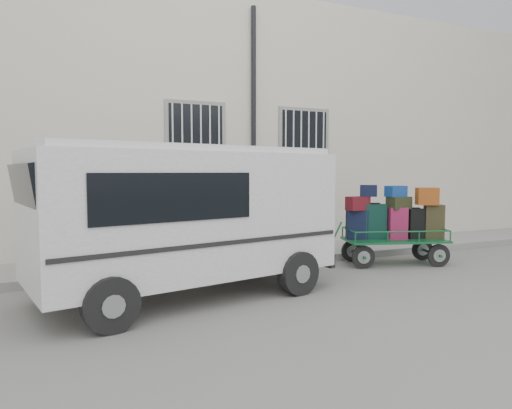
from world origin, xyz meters
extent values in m
plane|color=slate|center=(0.00, 0.00, 0.00)|extent=(80.00, 80.00, 0.00)
cube|color=beige|center=(0.00, 5.50, 3.00)|extent=(24.00, 5.00, 6.00)
cylinder|color=black|center=(0.95, 2.92, 2.80)|extent=(0.11, 0.11, 5.60)
cube|color=black|center=(-0.40, 2.98, 2.25)|extent=(1.20, 0.08, 2.20)
cube|color=gray|center=(-0.40, 2.96, 1.09)|extent=(1.45, 0.22, 0.12)
cube|color=black|center=(2.30, 2.98, 2.25)|extent=(1.20, 0.08, 2.20)
cube|color=gray|center=(2.30, 2.96, 1.09)|extent=(1.45, 0.22, 0.12)
cube|color=gray|center=(0.00, 2.20, 0.07)|extent=(24.00, 1.70, 0.15)
cylinder|color=black|center=(2.25, 0.51, 0.23)|extent=(0.45, 0.19, 0.46)
cylinder|color=gray|center=(2.25, 0.51, 0.23)|extent=(0.26, 0.15, 0.25)
cylinder|color=black|center=(2.46, 1.18, 0.23)|extent=(0.45, 0.19, 0.46)
cylinder|color=gray|center=(2.46, 1.18, 0.23)|extent=(0.26, 0.15, 0.25)
cylinder|color=black|center=(3.73, 0.05, 0.23)|extent=(0.45, 0.19, 0.46)
cylinder|color=gray|center=(3.73, 0.05, 0.23)|extent=(0.26, 0.15, 0.25)
cylinder|color=black|center=(3.94, 0.71, 0.23)|extent=(0.45, 0.19, 0.46)
cylinder|color=gray|center=(3.94, 0.71, 0.23)|extent=(0.26, 0.15, 0.25)
cube|color=#155E31|center=(3.10, 0.61, 0.50)|extent=(2.19, 1.47, 0.05)
cylinder|color=#155E31|center=(1.92, 0.98, 0.64)|extent=(0.26, 0.11, 0.51)
cube|color=black|center=(2.37, 0.90, 0.82)|extent=(0.47, 0.37, 0.59)
cube|color=black|center=(2.37, 0.90, 1.13)|extent=(0.19, 0.16, 0.03)
cube|color=#0D3227|center=(2.71, 0.77, 0.88)|extent=(0.48, 0.31, 0.71)
cube|color=black|center=(2.71, 0.77, 1.25)|extent=(0.20, 0.15, 0.03)
cube|color=#891857|center=(3.12, 0.57, 0.85)|extent=(0.42, 0.31, 0.65)
cube|color=black|center=(3.12, 0.57, 1.19)|extent=(0.18, 0.15, 0.03)
cube|color=black|center=(3.52, 0.49, 0.83)|extent=(0.38, 0.26, 0.61)
cube|color=black|center=(3.52, 0.49, 1.15)|extent=(0.16, 0.14, 0.03)
cube|color=#2E2C17|center=(3.89, 0.35, 0.87)|extent=(0.44, 0.38, 0.69)
cube|color=black|center=(3.89, 0.35, 1.23)|extent=(0.18, 0.15, 0.03)
cube|color=#4D0F19|center=(2.36, 0.87, 1.26)|extent=(0.44, 0.27, 0.28)
cube|color=black|center=(3.19, 0.61, 1.26)|extent=(0.50, 0.31, 0.25)
cube|color=brown|center=(3.73, 0.40, 1.39)|extent=(0.50, 0.44, 0.35)
cube|color=black|center=(2.59, 0.83, 1.51)|extent=(0.42, 0.41, 0.23)
cube|color=navy|center=(3.14, 0.65, 1.50)|extent=(0.40, 0.26, 0.22)
cube|color=silver|center=(-1.44, -0.02, 1.28)|extent=(4.68, 2.74, 1.80)
cube|color=silver|center=(-1.44, -0.02, 2.21)|extent=(4.46, 2.55, 0.10)
cube|color=black|center=(-3.57, -0.46, 1.63)|extent=(0.51, 1.65, 0.75)
cube|color=black|center=(-1.83, -1.07, 1.58)|extent=(2.16, 0.48, 0.62)
cube|color=black|center=(0.72, 0.42, 1.58)|extent=(0.32, 1.38, 0.55)
cube|color=black|center=(0.71, 0.42, 0.43)|extent=(0.47, 1.83, 0.22)
cube|color=white|center=(0.75, 0.43, 0.66)|extent=(0.11, 0.42, 0.12)
cylinder|color=black|center=(-2.67, -1.21, 0.34)|extent=(0.71, 0.35, 0.68)
cylinder|color=black|center=(-3.04, 0.59, 0.34)|extent=(0.71, 0.35, 0.68)
cylinder|color=black|center=(0.17, -0.63, 0.34)|extent=(0.71, 0.35, 0.68)
cylinder|color=black|center=(-0.20, 1.17, 0.34)|extent=(0.71, 0.35, 0.68)
camera|label=1|loc=(-3.21, -6.72, 1.90)|focal=32.00mm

